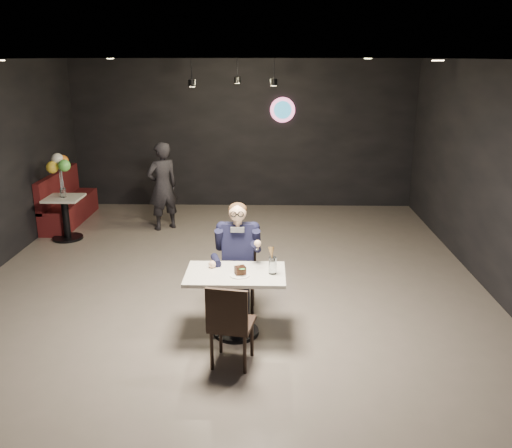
{
  "coord_description": "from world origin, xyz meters",
  "views": [
    {
      "loc": [
        0.54,
        -6.63,
        3.04
      ],
      "look_at": [
        0.39,
        -0.49,
        1.13
      ],
      "focal_mm": 38.0,
      "sensor_mm": 36.0,
      "label": 1
    }
  ],
  "objects_px": {
    "main_table": "(236,303)",
    "side_table": "(66,219)",
    "seated_man": "(238,257)",
    "chair_near": "(232,322)",
    "booth_bench": "(69,198)",
    "balloon_vase": "(63,193)",
    "sundae_glass": "(273,266)",
    "passerby": "(163,186)",
    "chair_far": "(238,277)"
  },
  "relations": [
    {
      "from": "seated_man",
      "to": "sundae_glass",
      "type": "distance_m",
      "value": 0.71
    },
    {
      "from": "chair_near",
      "to": "balloon_vase",
      "type": "xyz_separation_m",
      "value": [
        -3.12,
        3.89,
        0.36
      ]
    },
    {
      "from": "main_table",
      "to": "passerby",
      "type": "distance_m",
      "value": 4.22
    },
    {
      "from": "sundae_glass",
      "to": "booth_bench",
      "type": "distance_m",
      "value": 5.77
    },
    {
      "from": "booth_bench",
      "to": "side_table",
      "type": "xyz_separation_m",
      "value": [
        0.3,
        -1.0,
        -0.11
      ]
    },
    {
      "from": "chair_far",
      "to": "chair_near",
      "type": "distance_m",
      "value": 1.16
    },
    {
      "from": "chair_far",
      "to": "side_table",
      "type": "relative_size",
      "value": 1.25
    },
    {
      "from": "main_table",
      "to": "chair_near",
      "type": "bearing_deg",
      "value": -90.0
    },
    {
      "from": "main_table",
      "to": "seated_man",
      "type": "height_order",
      "value": "seated_man"
    },
    {
      "from": "sundae_glass",
      "to": "passerby",
      "type": "height_order",
      "value": "passerby"
    },
    {
      "from": "seated_man",
      "to": "passerby",
      "type": "relative_size",
      "value": 0.9
    },
    {
      "from": "main_table",
      "to": "chair_far",
      "type": "distance_m",
      "value": 0.56
    },
    {
      "from": "main_table",
      "to": "balloon_vase",
      "type": "relative_size",
      "value": 7.47
    },
    {
      "from": "sundae_glass",
      "to": "balloon_vase",
      "type": "xyz_separation_m",
      "value": [
        -3.53,
        3.3,
        -0.02
      ]
    },
    {
      "from": "balloon_vase",
      "to": "main_table",
      "type": "bearing_deg",
      "value": -46.36
    },
    {
      "from": "seated_man",
      "to": "passerby",
      "type": "xyz_separation_m",
      "value": [
        -1.55,
        3.35,
        0.08
      ]
    },
    {
      "from": "main_table",
      "to": "booth_bench",
      "type": "relative_size",
      "value": 0.57
    },
    {
      "from": "chair_near",
      "to": "booth_bench",
      "type": "height_order",
      "value": "booth_bench"
    },
    {
      "from": "chair_near",
      "to": "seated_man",
      "type": "xyz_separation_m",
      "value": [
        0.0,
        1.16,
        0.26
      ]
    },
    {
      "from": "passerby",
      "to": "main_table",
      "type": "bearing_deg",
      "value": 75.51
    },
    {
      "from": "main_table",
      "to": "booth_bench",
      "type": "distance_m",
      "value": 5.48
    },
    {
      "from": "side_table",
      "to": "balloon_vase",
      "type": "distance_m",
      "value": 0.46
    },
    {
      "from": "balloon_vase",
      "to": "passerby",
      "type": "xyz_separation_m",
      "value": [
        1.57,
        0.62,
        -0.03
      ]
    },
    {
      "from": "sundae_glass",
      "to": "passerby",
      "type": "bearing_deg",
      "value": 116.55
    },
    {
      "from": "main_table",
      "to": "sundae_glass",
      "type": "xyz_separation_m",
      "value": [
        0.41,
        -0.02,
        0.47
      ]
    },
    {
      "from": "booth_bench",
      "to": "chair_far",
      "type": "bearing_deg",
      "value": -47.42
    },
    {
      "from": "booth_bench",
      "to": "side_table",
      "type": "distance_m",
      "value": 1.05
    },
    {
      "from": "side_table",
      "to": "balloon_vase",
      "type": "relative_size",
      "value": 5.0
    },
    {
      "from": "chair_near",
      "to": "chair_far",
      "type": "bearing_deg",
      "value": 100.27
    },
    {
      "from": "sundae_glass",
      "to": "balloon_vase",
      "type": "relative_size",
      "value": 1.3
    },
    {
      "from": "chair_far",
      "to": "seated_man",
      "type": "relative_size",
      "value": 0.64
    },
    {
      "from": "sundae_glass",
      "to": "main_table",
      "type": "bearing_deg",
      "value": 176.99
    },
    {
      "from": "seated_man",
      "to": "balloon_vase",
      "type": "distance_m",
      "value": 4.15
    },
    {
      "from": "side_table",
      "to": "passerby",
      "type": "height_order",
      "value": "passerby"
    },
    {
      "from": "booth_bench",
      "to": "balloon_vase",
      "type": "relative_size",
      "value": 13.0
    },
    {
      "from": "seated_man",
      "to": "sundae_glass",
      "type": "height_order",
      "value": "seated_man"
    },
    {
      "from": "passerby",
      "to": "seated_man",
      "type": "bearing_deg",
      "value": 78.67
    },
    {
      "from": "chair_far",
      "to": "balloon_vase",
      "type": "bearing_deg",
      "value": 138.89
    },
    {
      "from": "balloon_vase",
      "to": "passerby",
      "type": "bearing_deg",
      "value": 21.6
    },
    {
      "from": "seated_man",
      "to": "passerby",
      "type": "distance_m",
      "value": 3.69
    },
    {
      "from": "booth_bench",
      "to": "seated_man",
      "type": "bearing_deg",
      "value": -47.42
    },
    {
      "from": "main_table",
      "to": "booth_bench",
      "type": "xyz_separation_m",
      "value": [
        -3.42,
        4.28,
        0.1
      ]
    },
    {
      "from": "chair_far",
      "to": "passerby",
      "type": "xyz_separation_m",
      "value": [
        -1.55,
        3.35,
        0.34
      ]
    },
    {
      "from": "sundae_glass",
      "to": "balloon_vase",
      "type": "bearing_deg",
      "value": 136.99
    },
    {
      "from": "sundae_glass",
      "to": "balloon_vase",
      "type": "distance_m",
      "value": 4.83
    },
    {
      "from": "side_table",
      "to": "sundae_glass",
      "type": "bearing_deg",
      "value": -43.01
    },
    {
      "from": "chair_near",
      "to": "side_table",
      "type": "xyz_separation_m",
      "value": [
        -3.12,
        3.89,
        -0.09
      ]
    },
    {
      "from": "booth_bench",
      "to": "side_table",
      "type": "relative_size",
      "value": 2.6
    },
    {
      "from": "main_table",
      "to": "side_table",
      "type": "relative_size",
      "value": 1.49
    },
    {
      "from": "booth_bench",
      "to": "passerby",
      "type": "height_order",
      "value": "passerby"
    }
  ]
}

